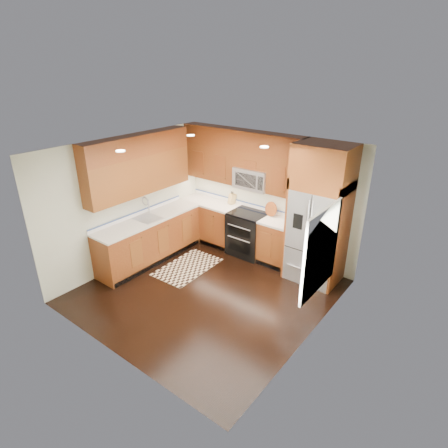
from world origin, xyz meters
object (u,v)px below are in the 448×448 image
Objects in this scene: range at (248,234)px; refrigerator at (319,215)px; rug at (188,267)px; knife_block at (232,199)px; utensil_crock at (290,218)px.

refrigerator is at bearing -1.40° from range.
knife_block reaches higher than rug.
rug is at bearing -140.46° from utensil_crock.
utensil_crock is (-0.61, 0.08, -0.25)m from refrigerator.
range is 0.88m from knife_block.
rug is at bearing -150.93° from refrigerator.
utensil_crock is (1.55, -0.20, -0.00)m from knife_block.
knife_block reaches higher than range.
refrigerator reaches higher than utensil_crock.
utensil_crock reaches higher than rug.
refrigerator is (1.55, -0.04, 0.83)m from range.
range is 0.70× the size of rug.
range is 0.36× the size of refrigerator.
range is 1.76m from refrigerator.
knife_block is at bearing 158.16° from range.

